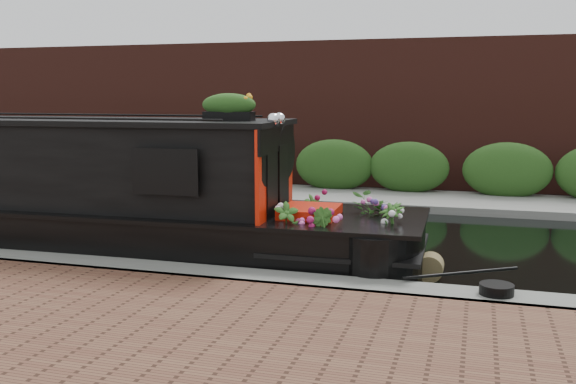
# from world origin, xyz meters

# --- Properties ---
(ground) EXTENTS (80.00, 80.00, 0.00)m
(ground) POSITION_xyz_m (0.00, 0.00, 0.00)
(ground) COLOR black
(ground) RESTS_ON ground
(near_bank_coping) EXTENTS (40.00, 0.60, 0.50)m
(near_bank_coping) POSITION_xyz_m (0.00, -3.30, 0.00)
(near_bank_coping) COLOR slate
(near_bank_coping) RESTS_ON ground
(far_bank_path) EXTENTS (40.00, 2.40, 0.34)m
(far_bank_path) POSITION_xyz_m (0.00, 4.20, 0.00)
(far_bank_path) COLOR gray
(far_bank_path) RESTS_ON ground
(far_hedge) EXTENTS (40.00, 1.10, 2.80)m
(far_hedge) POSITION_xyz_m (0.00, 5.10, 0.00)
(far_hedge) COLOR #264D19
(far_hedge) RESTS_ON ground
(far_brick_wall) EXTENTS (40.00, 1.00, 8.00)m
(far_brick_wall) POSITION_xyz_m (0.00, 7.20, 0.00)
(far_brick_wall) COLOR #4C2119
(far_brick_wall) RESTS_ON ground
(narrowboat) EXTENTS (11.87, 2.38, 2.76)m
(narrowboat) POSITION_xyz_m (-3.17, -2.01, 0.82)
(narrowboat) COLOR black
(narrowboat) RESTS_ON ground
(rope_fender) EXTENTS (0.36, 0.34, 0.36)m
(rope_fender) POSITION_xyz_m (3.09, -2.02, 0.18)
(rope_fender) COLOR brown
(rope_fender) RESTS_ON ground
(coiled_mooring_rope) EXTENTS (0.39, 0.39, 0.12)m
(coiled_mooring_rope) POSITION_xyz_m (3.93, -3.25, 0.31)
(coiled_mooring_rope) COLOR black
(coiled_mooring_rope) RESTS_ON near_bank_coping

